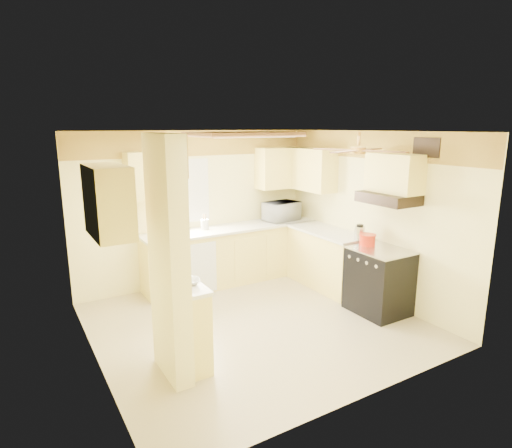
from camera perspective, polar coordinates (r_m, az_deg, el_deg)
floor at (r=5.84m, az=0.01°, el=-13.13°), size 4.00×4.00×0.00m
ceiling at (r=5.25m, az=0.01°, el=12.22°), size 4.00×4.00×0.00m
wall_back at (r=7.07m, az=-7.92°, el=2.08°), size 4.00×0.00×4.00m
wall_front at (r=3.97m, az=14.32°, el=-6.83°), size 4.00×0.00×4.00m
wall_left at (r=4.74m, az=-21.27°, el=-4.07°), size 0.00×3.80×3.80m
wall_right at (r=6.64m, az=15.00°, el=1.05°), size 0.00×3.80×3.80m
wallpaper_border at (r=6.93m, az=-8.13°, el=10.60°), size 4.00×0.02×0.40m
partition_column at (r=4.38m, az=-11.59°, el=-4.82°), size 0.20×0.70×2.50m
partition_ledge at (r=4.75m, az=-8.57°, el=-13.67°), size 0.25×0.55×0.90m
ledge_top at (r=4.56m, az=-8.77°, el=-8.38°), size 0.28×0.58×0.04m
lower_cabinets_back at (r=7.21m, az=-3.12°, el=-4.17°), size 3.00×0.60×0.90m
lower_cabinets_right at (r=7.06m, az=9.43°, el=-4.70°), size 0.60×1.40×0.90m
countertop_back at (r=7.07m, az=-3.12°, el=-0.55°), size 3.04×0.64×0.04m
countertop_right at (r=6.93m, az=9.51°, el=-1.00°), size 0.64×1.44×0.04m
dishwasher_panel at (r=6.64m, az=-7.61°, el=-5.96°), size 0.58×0.02×0.80m
window at (r=6.92m, az=-9.86°, el=4.29°), size 0.92×0.02×1.02m
upper_cab_back_left at (r=6.54m, az=-14.38°, el=6.24°), size 0.60×0.35×0.70m
upper_cab_back_right at (r=7.57m, az=3.41°, el=7.47°), size 0.90×0.35×0.70m
upper_cab_right at (r=7.35m, az=7.30°, el=7.23°), size 0.35×1.00×0.70m
upper_cab_left_wall at (r=4.40m, az=-19.10°, el=2.87°), size 0.35×0.75×0.70m
upper_cab_over_stove at (r=6.03m, az=17.96°, el=6.45°), size 0.35×0.76×0.52m
stove at (r=6.25m, az=16.07°, el=-7.28°), size 0.68×0.77×0.92m
range_hood at (r=6.01m, az=17.21°, el=3.30°), size 0.50×0.76×0.14m
poster_menu at (r=4.27m, az=-10.54°, el=3.09°), size 0.02×0.42×0.57m
poster_nashville at (r=4.43m, az=-10.19°, el=-5.23°), size 0.02×0.42×0.57m
ceiling_light_panel at (r=5.73m, az=-1.74°, el=11.82°), size 1.35×0.95×0.06m
ceiling_fan at (r=5.31m, az=13.45°, el=9.57°), size 1.15×1.15×0.26m
vent_grate at (r=5.91m, az=21.78°, el=9.45°), size 0.02×0.40×0.25m
microwave at (r=7.54m, az=3.43°, el=1.72°), size 0.65×0.49×0.33m
bowl at (r=4.59m, az=-8.76°, el=-7.62°), size 0.25×0.25×0.05m
dutch_oven at (r=6.25m, az=14.63°, el=-2.03°), size 0.24×0.24×0.16m
kettle at (r=6.42m, az=13.65°, el=-1.13°), size 0.15×0.15×0.23m
dish_rack at (r=6.61m, az=-12.03°, el=-0.97°), size 0.34×0.25×0.19m
utensil_crock at (r=6.95m, az=-6.86°, el=-0.01°), size 0.12×0.12×0.25m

